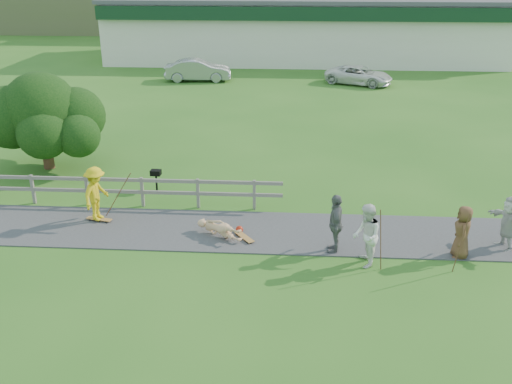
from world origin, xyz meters
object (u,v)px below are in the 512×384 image
car_white (359,75)px  tree (44,130)px  spectator_a (366,236)px  car_silver (198,70)px  skater_rider (96,196)px  spectator_d (508,223)px  bbq (156,180)px  spectator_b (335,224)px  spectator_c (462,232)px  skater_fallen (220,229)px

car_white → tree: 23.10m
spectator_a → car_silver: (-8.96, 25.54, -0.18)m
car_silver → car_white: (11.29, -0.44, -0.13)m
skater_rider → car_silver: 23.20m
skater_rider → car_white: skater_rider is taller
spectator_d → bbq: bearing=-122.2°
spectator_b → tree: (-11.58, 6.59, 0.75)m
spectator_c → car_white: bearing=-170.0°
spectator_a → car_silver: spectator_a is taller
skater_fallen → car_white: 24.60m
skater_rider → spectator_d: bearing=-80.6°
spectator_d → car_silver: size_ratio=0.37×
skater_fallen → car_silver: size_ratio=0.36×
spectator_a → tree: 14.45m
spectator_a → spectator_c: 2.96m
skater_rider → skater_fallen: skater_rider is taller
skater_fallen → spectator_b: 3.71m
spectator_a → car_white: spectator_a is taller
skater_fallen → spectator_d: bearing=-57.6°
spectator_b → bbq: size_ratio=2.24×
tree → car_white: bearing=50.3°
car_white → skater_rider: bearing=178.8°
skater_fallen → bbq: 4.72m
car_white → spectator_d: bearing=-150.5°
bbq → spectator_b: bearing=-30.9°
spectator_a → spectator_c: bearing=100.7°
car_silver → tree: bearing=165.0°
car_silver → bbq: (1.65, -20.35, -0.35)m
spectator_c → tree: tree is taller
spectator_b → car_white: (3.16, 24.34, -0.30)m
car_silver → car_white: car_silver is taller
spectator_d → skater_rider: bearing=-108.4°
spectator_a → spectator_d: size_ratio=1.10×
spectator_c → car_silver: 27.55m
car_silver → skater_rider: bearing=176.5°
spectator_a → tree: (-12.41, 7.36, 0.74)m
spectator_d → tree: tree is taller
skater_fallen → car_white: bearing=17.5°
spectator_d → car_silver: spectator_d is taller
skater_rider → skater_fallen: 4.36m
spectator_b → spectator_d: bearing=98.1°
car_white → spectator_b: bearing=-162.9°
bbq → spectator_c: bearing=-20.5°
skater_rider → skater_fallen: size_ratio=1.12×
spectator_a → spectator_d: spectator_a is taller
skater_rider → spectator_c: 11.64m
car_white → bbq: car_white is taller
spectator_b → tree: size_ratio=0.38×
spectator_d → car_white: bearing=171.1°
spectator_a → skater_fallen: bearing=-110.4°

